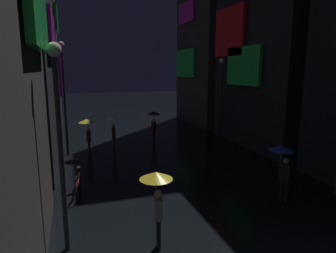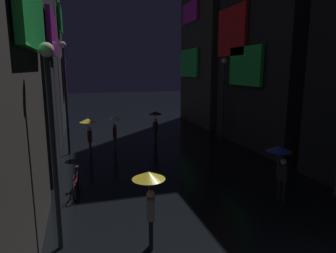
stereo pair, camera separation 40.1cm
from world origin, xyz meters
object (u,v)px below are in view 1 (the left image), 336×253
streetlamp_left_far (64,87)px  bicycle_parked_at_storefront (78,185)px  streetlamp_left_near (59,126)px  streetlamp_right_far (221,90)px  pedestrian_midstreet_centre_clear (113,124)px  pedestrian_far_right_yellow (157,189)px  pedestrian_midstreet_left_yellow (87,127)px  pedestrian_near_crossing_black (154,118)px  pedestrian_foreground_left_blue (282,157)px

streetlamp_left_far → bicycle_parked_at_storefront: bearing=-86.1°
streetlamp_left_near → bicycle_parked_at_storefront: bearing=83.7°
bicycle_parked_at_storefront → streetlamp_right_far: streetlamp_right_far is taller
bicycle_parked_at_storefront → pedestrian_midstreet_centre_clear: bearing=69.4°
pedestrian_midstreet_centre_clear → streetlamp_right_far: size_ratio=0.38×
pedestrian_far_right_yellow → streetlamp_right_far: streetlamp_right_far is taller
streetlamp_left_near → streetlamp_left_far: 9.59m
pedestrian_far_right_yellow → pedestrian_midstreet_left_yellow: 9.57m
streetlamp_right_far → streetlamp_left_far: 10.04m
pedestrian_far_right_yellow → pedestrian_midstreet_left_yellow: (-1.26, 9.49, 0.00)m
pedestrian_far_right_yellow → streetlamp_left_near: 3.00m
pedestrian_midstreet_left_yellow → bicycle_parked_at_storefront: (-0.70, -5.28, -1.28)m
bicycle_parked_at_storefront → streetlamp_left_near: streetlamp_left_near is taller
streetlamp_left_near → streetlamp_left_far: bearing=90.0°
pedestrian_near_crossing_black → streetlamp_left_far: size_ratio=0.34×
pedestrian_far_right_yellow → streetlamp_right_far: 13.43m
pedestrian_foreground_left_blue → streetlamp_right_far: bearing=75.3°
pedestrian_far_right_yellow → pedestrian_midstreet_centre_clear: bearing=88.9°
pedestrian_far_right_yellow → pedestrian_near_crossing_black: 11.64m
pedestrian_foreground_left_blue → bicycle_parked_at_storefront: bearing=158.1°
streetlamp_right_far → streetlamp_left_far: (-10.00, -0.74, 0.40)m
pedestrian_foreground_left_blue → streetlamp_left_far: 11.77m
pedestrian_far_right_yellow → streetlamp_left_far: (-2.37, 10.17, 2.19)m
pedestrian_midstreet_left_yellow → streetlamp_right_far: streetlamp_right_far is taller
pedestrian_foreground_left_blue → pedestrian_far_right_yellow: bearing=-165.2°
streetlamp_right_far → pedestrian_midstreet_centre_clear: bearing=-172.8°
pedestrian_midstreet_centre_clear → bicycle_parked_at_storefront: pedestrian_midstreet_centre_clear is taller
pedestrian_midstreet_left_yellow → pedestrian_near_crossing_black: (4.28, 1.76, 0.00)m
pedestrian_foreground_left_blue → pedestrian_near_crossing_black: size_ratio=1.00×
pedestrian_midstreet_left_yellow → pedestrian_foreground_left_blue: (6.38, -8.13, 0.00)m
bicycle_parked_at_storefront → streetlamp_left_far: size_ratio=0.29×
pedestrian_midstreet_centre_clear → streetlamp_right_far: 7.71m
streetlamp_right_far → streetlamp_left_near: bearing=-134.1°
bicycle_parked_at_storefront → streetlamp_right_far: bearing=34.9°
streetlamp_left_far → pedestrian_far_right_yellow: bearing=-76.9°
pedestrian_near_crossing_black → streetlamp_left_near: streetlamp_left_near is taller
pedestrian_near_crossing_black → streetlamp_left_far: bearing=-168.7°
streetlamp_left_near → streetlamp_left_far: streetlamp_left_far is taller
bicycle_parked_at_storefront → streetlamp_left_near: bearing=-96.3°
pedestrian_midstreet_left_yellow → bicycle_parked_at_storefront: pedestrian_midstreet_left_yellow is taller
streetlamp_left_far → pedestrian_midstreet_left_yellow: bearing=-31.5°
bicycle_parked_at_storefront → streetlamp_right_far: 12.10m
pedestrian_far_right_yellow → streetlamp_right_far: size_ratio=0.38×
pedestrian_midstreet_centre_clear → bicycle_parked_at_storefront: 6.28m
bicycle_parked_at_storefront → streetlamp_right_far: size_ratio=0.33×
pedestrian_midstreet_centre_clear → streetlamp_left_far: size_ratio=0.34×
pedestrian_near_crossing_black → streetlamp_right_far: bearing=-4.2°
pedestrian_near_crossing_black → streetlamp_left_far: (-5.39, -1.08, 2.19)m
pedestrian_foreground_left_blue → bicycle_parked_at_storefront: (-7.08, 2.85, -1.28)m
bicycle_parked_at_storefront → streetlamp_left_far: streetlamp_left_far is taller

